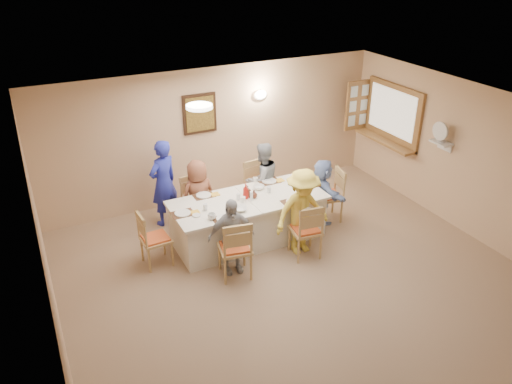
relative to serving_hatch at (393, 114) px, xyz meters
name	(u,v)px	position (x,y,z in m)	size (l,w,h in m)	color
ground	(313,296)	(-3.21, -2.40, -1.50)	(7.00, 7.00, 0.00)	#9E7E64
room_walls	(319,201)	(-3.21, -2.40, 0.01)	(7.00, 7.00, 7.00)	tan
wall_picture	(200,114)	(-3.51, 1.06, 0.20)	(0.62, 0.05, 0.72)	black
wall_sconce	(260,95)	(-2.31, 1.04, 0.40)	(0.26, 0.09, 0.18)	white
ceiling_light	(199,107)	(-4.21, -0.90, 0.97)	(0.36, 0.36, 0.05)	white
serving_hatch	(393,114)	(0.00, 0.00, 0.00)	(0.06, 1.50, 1.15)	olive
hatch_sill	(385,141)	(-0.12, 0.00, -0.53)	(0.30, 1.50, 0.05)	olive
shutter_door	(358,105)	(-0.26, 0.76, 0.00)	(0.55, 0.04, 1.00)	olive
fan_shelf	(441,143)	(-0.08, -1.35, -0.10)	(0.22, 0.36, 0.03)	white
desk_fan	(441,135)	(-0.11, -1.35, 0.05)	(0.30, 0.30, 0.28)	#A5A5A8
dining_table	(248,219)	(-3.38, -0.65, -1.12)	(2.50, 1.06, 0.76)	silver
chair_back_left	(197,203)	(-3.98, 0.15, -1.05)	(0.43, 0.43, 0.90)	tan
chair_back_right	(259,188)	(-2.78, 0.15, -1.03)	(0.45, 0.45, 0.95)	tan
chair_front_left	(235,247)	(-3.98, -1.45, -1.01)	(0.47, 0.47, 0.97)	tan
chair_front_right	(305,229)	(-2.78, -1.45, -1.03)	(0.45, 0.45, 0.94)	tan
chair_left_end	(156,238)	(-4.93, -0.65, -1.05)	(0.44, 0.44, 0.91)	tan
chair_right_end	(328,195)	(-1.83, -0.65, -1.02)	(0.46, 0.46, 0.95)	tan
diner_back_left	(198,196)	(-3.98, 0.03, -0.86)	(0.68, 0.50, 1.27)	brown
diner_back_right	(262,180)	(-2.78, 0.03, -0.82)	(0.74, 0.62, 1.37)	#9298A0
diner_front_left	(231,236)	(-3.98, -1.33, -0.90)	(0.73, 0.36, 1.21)	#A5A6A9
diner_front_right	(302,212)	(-2.78, -1.33, -0.79)	(0.93, 0.55, 1.42)	#F2D64B
diner_right_end	(322,191)	(-1.96, -0.65, -0.92)	(0.42, 1.10, 1.17)	#84A0D9
caregiver	(164,183)	(-4.43, 0.50, -0.73)	(0.66, 0.57, 1.54)	#2732B9
placemat_fl	(224,219)	(-3.98, -1.07, -0.74)	(0.34, 0.25, 0.01)	#472B19
plate_fl	(224,218)	(-3.98, -1.07, -0.73)	(0.24, 0.24, 0.01)	white
napkin_fl	(236,217)	(-3.80, -1.12, -0.73)	(0.13, 0.13, 0.01)	yellow
placemat_fr	(294,202)	(-2.78, -1.07, -0.74)	(0.37, 0.28, 0.01)	#472B19
plate_fr	(294,201)	(-2.78, -1.07, -0.73)	(0.25, 0.25, 0.02)	white
napkin_fr	(305,201)	(-2.60, -1.12, -0.73)	(0.14, 0.14, 0.01)	yellow
placemat_bl	(204,196)	(-3.98, -0.23, -0.74)	(0.34, 0.25, 0.01)	#472B19
plate_bl	(204,195)	(-3.98, -0.23, -0.73)	(0.25, 0.25, 0.02)	white
napkin_bl	(215,194)	(-3.80, -0.28, -0.73)	(0.14, 0.14, 0.01)	yellow
placemat_br	(269,181)	(-2.78, -0.23, -0.74)	(0.36, 0.27, 0.01)	#472B19
plate_br	(269,181)	(-2.78, -0.23, -0.73)	(0.25, 0.25, 0.02)	white
napkin_br	(280,180)	(-2.60, -0.28, -0.73)	(0.14, 0.14, 0.01)	yellow
placemat_le	(183,214)	(-4.48, -0.65, -0.74)	(0.34, 0.25, 0.01)	#472B19
plate_le	(183,213)	(-4.48, -0.65, -0.73)	(0.24, 0.24, 0.02)	white
napkin_le	(195,212)	(-4.30, -0.70, -0.73)	(0.13, 0.13, 0.01)	yellow
placemat_re	(308,185)	(-2.26, -0.65, -0.74)	(0.36, 0.27, 0.01)	#472B19
plate_re	(308,185)	(-2.26, -0.65, -0.73)	(0.23, 0.23, 0.01)	white
napkin_re	(319,184)	(-2.08, -0.70, -0.73)	(0.14, 0.14, 0.01)	yellow
teacup_a	(212,217)	(-4.14, -1.00, -0.69)	(0.13, 0.13, 0.10)	white
teacup_b	(255,180)	(-3.00, -0.14, -0.70)	(0.09, 0.09, 0.08)	white
bowl_a	(240,209)	(-3.66, -0.94, -0.71)	(0.29, 0.29, 0.06)	white
bowl_b	(259,187)	(-3.06, -0.41, -0.71)	(0.21, 0.21, 0.06)	white
condiment_ketchup	(246,191)	(-3.40, -0.62, -0.61)	(0.10, 0.10, 0.25)	#AE160E
condiment_brown	(247,191)	(-3.36, -0.59, -0.64)	(0.09, 0.10, 0.20)	#532516
condiment_malt	(254,194)	(-3.28, -0.65, -0.67)	(0.14, 0.14, 0.14)	#532516
drinking_glass	(238,196)	(-3.53, -0.60, -0.68)	(0.06, 0.06, 0.10)	silver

